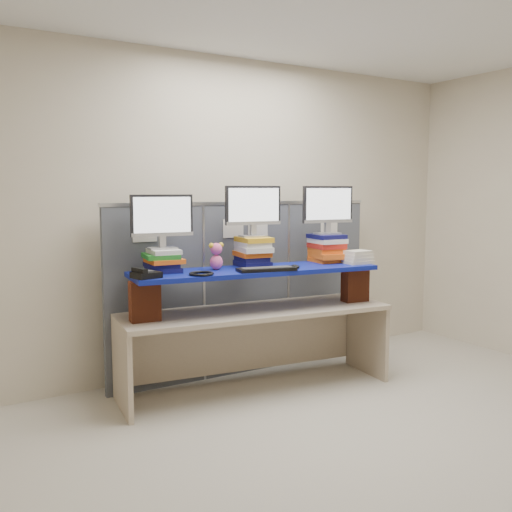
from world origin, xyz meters
TOP-DOWN VIEW (x-y plane):
  - room at (0.00, 0.00)m, footprint 5.00×4.00m
  - cubicle_partition at (-0.00, 1.78)m, footprint 2.60×0.06m
  - desk at (-0.18, 1.32)m, footprint 2.27×0.91m
  - brick_pier_left at (-1.10, 1.38)m, footprint 0.23×0.14m
  - brick_pier_right at (0.72, 1.16)m, footprint 0.23×0.14m
  - blue_board at (-0.18, 1.32)m, footprint 2.05×0.74m
  - book_stack_left at (-0.89, 1.53)m, footprint 0.30×0.33m
  - book_stack_center at (-0.14, 1.43)m, footprint 0.29×0.35m
  - book_stack_right at (0.56, 1.35)m, footprint 0.29×0.35m
  - monitor_left at (-0.89, 1.52)m, footprint 0.48×0.16m
  - monitor_center at (-0.14, 1.43)m, footprint 0.48×0.16m
  - monitor_right at (0.56, 1.34)m, footprint 0.48×0.16m
  - keyboard at (-0.19, 1.15)m, footprint 0.48×0.24m
  - mouse at (0.08, 1.15)m, footprint 0.06×0.10m
  - desk_phone at (-1.12, 1.29)m, footprint 0.20×0.19m
  - headset at (-0.71, 1.22)m, footprint 0.19×0.19m
  - plush_toy at (-0.49, 1.41)m, footprint 0.13×0.09m
  - binder_stack at (0.72, 1.13)m, footprint 0.24×0.19m

SIDE VIEW (x-z plane):
  - desk at x=-0.18m, z-range 0.20..0.87m
  - cubicle_partition at x=0.00m, z-range 0.00..1.53m
  - brick_pier_left at x=-1.10m, z-range 0.67..0.97m
  - brick_pier_right at x=0.72m, z-range 0.67..0.97m
  - blue_board at x=-0.18m, z-range 0.97..1.00m
  - headset at x=-0.71m, z-range 1.00..1.03m
  - keyboard at x=-0.19m, z-range 1.00..1.03m
  - mouse at x=0.08m, z-range 1.00..1.04m
  - desk_phone at x=-1.12m, z-range 1.00..1.07m
  - binder_stack at x=0.72m, z-range 1.00..1.11m
  - book_stack_left at x=-0.89m, z-range 1.00..1.18m
  - plush_toy at x=-0.49m, z-range 1.01..1.22m
  - book_stack_center at x=-0.14m, z-range 1.01..1.25m
  - book_stack_right at x=0.56m, z-range 1.01..1.25m
  - room at x=0.00m, z-range 0.00..2.80m
  - monitor_left at x=-0.89m, z-range 1.21..1.62m
  - monitor_center at x=-0.14m, z-range 1.28..1.69m
  - monitor_right at x=0.56m, z-range 1.28..1.69m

